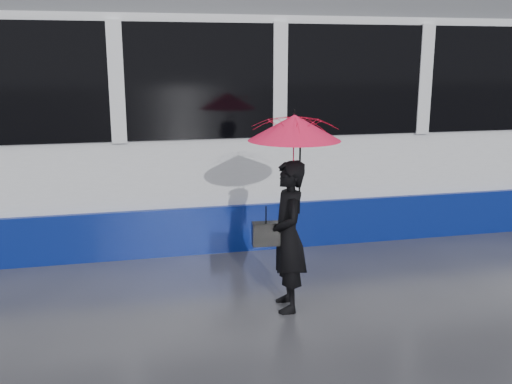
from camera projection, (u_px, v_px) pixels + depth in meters
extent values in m
plane|color=#2B2B30|center=(206.00, 292.00, 6.20)|extent=(90.00, 90.00, 0.00)
cube|color=#3F3D38|center=(188.00, 241.00, 7.89)|extent=(34.00, 0.07, 0.02)
cube|color=#3F3D38|center=(178.00, 214.00, 9.26)|extent=(34.00, 0.07, 0.02)
cube|color=white|center=(412.00, 120.00, 9.01)|extent=(24.00, 2.40, 2.95)
cube|color=navy|center=(407.00, 195.00, 9.29)|extent=(24.00, 2.56, 0.62)
cube|color=black|center=(414.00, 77.00, 8.86)|extent=(23.00, 2.48, 1.40)
cube|color=#505257|center=(419.00, 11.00, 8.64)|extent=(23.60, 2.20, 0.35)
imported|color=black|center=(288.00, 236.00, 5.64)|extent=(0.41, 0.58, 1.52)
imported|color=#FF157F|center=(294.00, 152.00, 5.46)|extent=(0.89, 0.91, 0.76)
cone|color=#FF157F|center=(294.00, 128.00, 5.41)|extent=(0.96, 0.96, 0.25)
cylinder|color=black|center=(295.00, 112.00, 5.37)|extent=(0.01, 0.01, 0.06)
cylinder|color=black|center=(300.00, 181.00, 5.56)|extent=(0.02, 0.02, 0.67)
cube|color=black|center=(266.00, 234.00, 5.61)|extent=(0.28, 0.14, 0.24)
cylinder|color=black|center=(266.00, 213.00, 5.56)|extent=(0.01, 0.01, 0.18)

